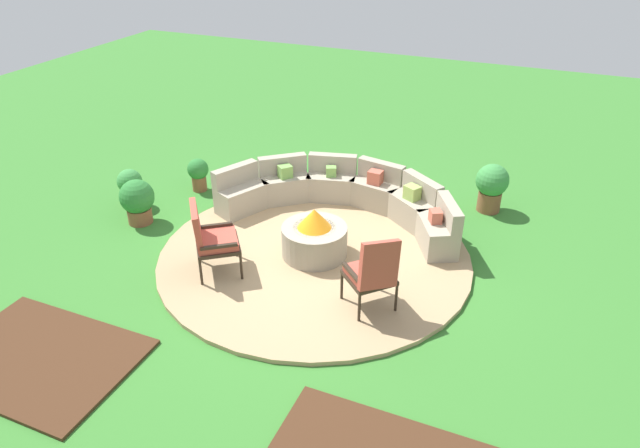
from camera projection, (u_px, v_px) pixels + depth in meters
ground_plane at (315, 258)px, 8.39m from camera, size 24.00×24.00×0.00m
patio_circle at (315, 256)px, 8.38m from camera, size 4.43×4.43×0.06m
mulch_bed_left at (40, 358)px, 6.56m from camera, size 2.14×1.54×0.04m
fire_pit at (314, 237)px, 8.23m from camera, size 0.93×0.93×0.72m
curved_stone_bench at (346, 196)px, 9.28m from camera, size 3.91×1.74×0.73m
lounge_chair_front_left at (210, 237)px, 7.74m from camera, size 0.82×0.83×1.01m
lounge_chair_front_right at (373, 272)px, 7.02m from camera, size 0.75×0.79×1.05m
potted_plant_0 at (198, 173)px, 10.13m from camera, size 0.36×0.36×0.58m
potted_plant_1 at (137, 200)px, 9.10m from camera, size 0.54×0.54×0.72m
potted_plant_2 at (130, 186)px, 9.60m from camera, size 0.41×0.41×0.65m
potted_plant_3 at (492, 185)px, 9.42m from camera, size 0.53×0.53×0.81m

